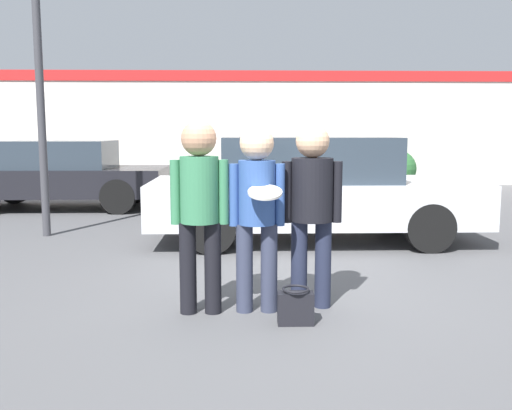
# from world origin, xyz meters

# --- Properties ---
(ground_plane) EXTENTS (56.00, 56.00, 0.00)m
(ground_plane) POSITION_xyz_m (0.00, 0.00, 0.00)
(ground_plane) COLOR #4C4C4F
(storefront_building) EXTENTS (24.00, 0.22, 3.33)m
(storefront_building) POSITION_xyz_m (0.00, 11.46, 1.69)
(storefront_building) COLOR silver
(storefront_building) RESTS_ON ground
(person_left) EXTENTS (0.51, 0.34, 1.71)m
(person_left) POSITION_xyz_m (-0.86, -0.42, 1.02)
(person_left) COLOR black
(person_left) RESTS_ON ground
(person_middle_with_frisbee) EXTENTS (0.50, 0.55, 1.66)m
(person_middle_with_frisbee) POSITION_xyz_m (-0.35, -0.39, 0.98)
(person_middle_with_frisbee) COLOR #2D3347
(person_middle_with_frisbee) RESTS_ON ground
(person_right) EXTENTS (0.55, 0.38, 1.68)m
(person_right) POSITION_xyz_m (0.15, -0.28, 1.01)
(person_right) COLOR #1E2338
(person_right) RESTS_ON ground
(parked_car_near) EXTENTS (4.71, 1.93, 1.52)m
(parked_car_near) POSITION_xyz_m (0.55, 2.91, 0.76)
(parked_car_near) COLOR #B7BABF
(parked_car_near) RESTS_ON ground
(parked_car_far) EXTENTS (4.26, 1.93, 1.41)m
(parked_car_far) POSITION_xyz_m (-4.21, 6.57, 0.72)
(parked_car_far) COLOR black
(parked_car_far) RESTS_ON ground
(street_lamp) EXTENTS (1.44, 0.35, 5.39)m
(street_lamp) POSITION_xyz_m (-3.21, 3.41, 3.35)
(street_lamp) COLOR #38383D
(street_lamp) RESTS_ON ground
(shrub) EXTENTS (1.06, 1.06, 1.06)m
(shrub) POSITION_xyz_m (4.02, 10.75, 0.53)
(shrub) COLOR #285B2D
(shrub) RESTS_ON ground
(handbag) EXTENTS (0.30, 0.23, 0.31)m
(handbag) POSITION_xyz_m (-0.04, -0.75, 0.15)
(handbag) COLOR black
(handbag) RESTS_ON ground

